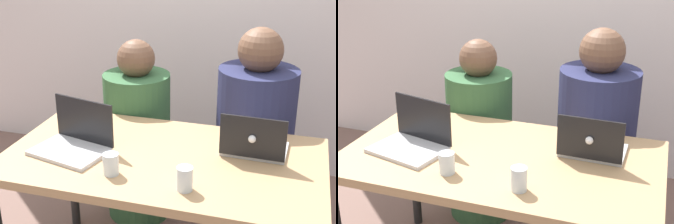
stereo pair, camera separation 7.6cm
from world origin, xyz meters
The scene contains 7 objects.
desk centered at (0.00, 0.00, 0.67)m, with size 1.42×0.79×0.73m.
person_on_left centered at (-0.34, 0.59, 0.49)m, with size 0.46×0.46×1.11m.
person_on_right centered at (0.34, 0.59, 0.54)m, with size 0.51×0.51×1.22m.
laptop_front_left centered at (-0.40, -0.06, 0.78)m, with size 0.37×0.30×0.22m.
laptop_back_right centered at (0.39, 0.13, 0.78)m, with size 0.29×0.24×0.21m.
water_glass_left centered at (-0.16, -0.22, 0.77)m, with size 0.07×0.07×0.09m.
water_glass_right centered at (0.17, -0.25, 0.78)m, with size 0.06×0.06×0.10m.
Camera 1 is at (0.56, -1.78, 1.69)m, focal length 50.00 mm.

